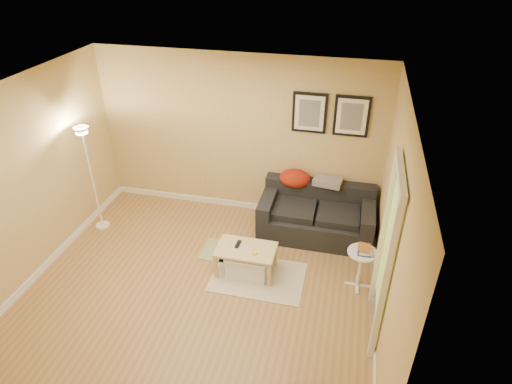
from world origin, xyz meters
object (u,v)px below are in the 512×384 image
storage_bin (248,264)px  book_stack (365,249)px  floor_lamp (93,182)px  side_table (360,269)px  sofa (316,213)px  coffee_table (246,260)px

storage_bin → book_stack: 1.56m
book_stack → floor_lamp: (-4.04, 0.44, 0.19)m
side_table → floor_lamp: (-4.02, 0.45, 0.52)m
sofa → storage_bin: sofa is taller
side_table → sofa: bearing=123.6°
book_stack → side_table: bearing=-175.3°
coffee_table → book_stack: 1.59m
side_table → floor_lamp: 4.08m
storage_bin → side_table: size_ratio=0.97×
side_table → coffee_table: bearing=-177.7°
storage_bin → book_stack: size_ratio=2.54×
coffee_table → floor_lamp: size_ratio=0.47×
sofa → side_table: 1.24m
sofa → book_stack: sofa is taller
side_table → book_stack: (0.02, 0.01, 0.33)m
storage_bin → floor_lamp: size_ratio=0.33×
side_table → book_stack: size_ratio=2.62×
sofa → coffee_table: size_ratio=2.13×
floor_lamp → storage_bin: bearing=-12.3°
sofa → coffee_table: (-0.83, -1.09, -0.18)m
coffee_table → side_table: bearing=-4.3°
coffee_table → side_table: side_table is taller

